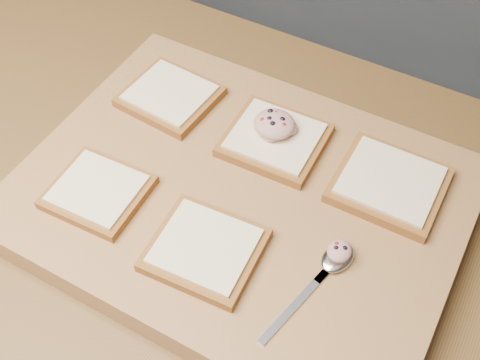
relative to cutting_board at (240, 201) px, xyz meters
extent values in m
cube|color=slate|center=(-0.08, -0.04, -0.50)|extent=(1.90, 0.75, 0.84)
cube|color=brown|center=(-0.08, -0.04, -0.05)|extent=(2.00, 0.80, 0.06)
cube|color=#A77B47|center=(0.00, 0.00, 0.00)|extent=(0.54, 0.41, 0.04)
cube|color=#986127|center=(-0.16, 0.09, 0.03)|extent=(0.13, 0.12, 0.01)
cube|color=#F5E4BA|center=(-0.16, 0.09, 0.04)|extent=(0.11, 0.10, 0.00)
cube|color=#986127|center=(0.00, 0.09, 0.03)|extent=(0.13, 0.12, 0.01)
cube|color=#F5E4BA|center=(0.00, 0.09, 0.04)|extent=(0.11, 0.10, 0.00)
cube|color=#986127|center=(0.16, 0.09, 0.03)|extent=(0.13, 0.12, 0.01)
cube|color=#F5E4BA|center=(0.16, 0.09, 0.04)|extent=(0.11, 0.10, 0.00)
cube|color=#986127|center=(-0.15, -0.09, 0.03)|extent=(0.12, 0.11, 0.01)
cube|color=#F5E4BA|center=(-0.15, -0.09, 0.04)|extent=(0.10, 0.09, 0.00)
cube|color=#986127|center=(0.01, -0.10, 0.03)|extent=(0.13, 0.12, 0.01)
cube|color=#F5E4BA|center=(0.01, -0.10, 0.04)|extent=(0.11, 0.10, 0.00)
ellipsoid|color=tan|center=(0.00, 0.10, 0.05)|extent=(0.05, 0.05, 0.02)
sphere|color=black|center=(0.01, 0.10, 0.06)|extent=(0.01, 0.01, 0.01)
sphere|color=black|center=(-0.01, 0.11, 0.06)|extent=(0.01, 0.01, 0.01)
sphere|color=black|center=(0.00, 0.09, 0.06)|extent=(0.01, 0.01, 0.01)
sphere|color=black|center=(-0.01, 0.09, 0.06)|extent=(0.01, 0.01, 0.01)
sphere|color=#A5140C|center=(0.01, 0.09, 0.06)|extent=(0.01, 0.01, 0.01)
sphere|color=#A5140C|center=(-0.01, 0.11, 0.06)|extent=(0.01, 0.01, 0.01)
sphere|color=#A5140C|center=(-0.02, 0.09, 0.06)|extent=(0.01, 0.01, 0.01)
ellipsoid|color=silver|center=(0.15, -0.03, 0.03)|extent=(0.04, 0.05, 0.01)
cube|color=silver|center=(0.14, -0.06, 0.02)|extent=(0.02, 0.03, 0.00)
cube|color=silver|center=(0.13, -0.11, 0.02)|extent=(0.04, 0.12, 0.00)
ellipsoid|color=tan|center=(0.15, -0.03, 0.04)|extent=(0.03, 0.03, 0.02)
sphere|color=black|center=(0.15, -0.03, 0.05)|extent=(0.01, 0.01, 0.01)
sphere|color=black|center=(0.14, -0.04, 0.05)|extent=(0.01, 0.01, 0.01)
sphere|color=#A5140C|center=(0.14, -0.03, 0.05)|extent=(0.01, 0.01, 0.01)
camera|label=1|loc=(0.22, -0.40, 0.62)|focal=45.00mm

